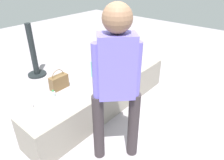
{
  "coord_description": "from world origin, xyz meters",
  "views": [
    {
      "loc": [
        -1.91,
        -1.77,
        1.95
      ],
      "look_at": [
        -0.21,
        -0.34,
        0.73
      ],
      "focal_mm": 33.16,
      "sensor_mm": 36.0,
      "label": 1
    }
  ],
  "objects_px": {
    "handbag_black_leather": "(74,97)",
    "handbag_brown_canvas": "(59,82)",
    "child_seated": "(110,66)",
    "cake_box_white": "(18,107)",
    "gift_bag": "(96,68)",
    "water_bottle_near_gift": "(54,95)",
    "adult_standing": "(117,77)",
    "cake_plate": "(103,86)"
  },
  "relations": [
    {
      "from": "handbag_black_leather",
      "to": "handbag_brown_canvas",
      "type": "bearing_deg",
      "value": 77.2
    },
    {
      "from": "cake_plate",
      "to": "handbag_black_leather",
      "type": "bearing_deg",
      "value": 97.41
    },
    {
      "from": "water_bottle_near_gift",
      "to": "child_seated",
      "type": "bearing_deg",
      "value": -60.35
    },
    {
      "from": "handbag_brown_canvas",
      "to": "adult_standing",
      "type": "bearing_deg",
      "value": -105.94
    },
    {
      "from": "adult_standing",
      "to": "water_bottle_near_gift",
      "type": "height_order",
      "value": "adult_standing"
    },
    {
      "from": "child_seated",
      "to": "gift_bag",
      "type": "height_order",
      "value": "child_seated"
    },
    {
      "from": "gift_bag",
      "to": "water_bottle_near_gift",
      "type": "relative_size",
      "value": 2.11
    },
    {
      "from": "child_seated",
      "to": "handbag_brown_canvas",
      "type": "xyz_separation_m",
      "value": [
        -0.18,
        1.05,
        -0.56
      ]
    },
    {
      "from": "water_bottle_near_gift",
      "to": "adult_standing",
      "type": "bearing_deg",
      "value": -97.89
    },
    {
      "from": "water_bottle_near_gift",
      "to": "cake_box_white",
      "type": "height_order",
      "value": "water_bottle_near_gift"
    },
    {
      "from": "child_seated",
      "to": "handbag_brown_canvas",
      "type": "bearing_deg",
      "value": 99.89
    },
    {
      "from": "gift_bag",
      "to": "cake_plate",
      "type": "bearing_deg",
      "value": -131.5
    },
    {
      "from": "adult_standing",
      "to": "cake_box_white",
      "type": "xyz_separation_m",
      "value": [
        -0.32,
        1.68,
        -0.97
      ]
    },
    {
      "from": "water_bottle_near_gift",
      "to": "handbag_brown_canvas",
      "type": "xyz_separation_m",
      "value": [
        0.29,
        0.23,
        0.05
      ]
    },
    {
      "from": "cake_plate",
      "to": "cake_box_white",
      "type": "relative_size",
      "value": 0.67
    },
    {
      "from": "handbag_black_leather",
      "to": "gift_bag",
      "type": "bearing_deg",
      "value": 22.73
    },
    {
      "from": "cake_box_white",
      "to": "handbag_black_leather",
      "type": "relative_size",
      "value": 1.14
    },
    {
      "from": "child_seated",
      "to": "cake_box_white",
      "type": "height_order",
      "value": "child_seated"
    },
    {
      "from": "gift_bag",
      "to": "handbag_brown_canvas",
      "type": "bearing_deg",
      "value": 167.08
    },
    {
      "from": "gift_bag",
      "to": "water_bottle_near_gift",
      "type": "bearing_deg",
      "value": -177.36
    },
    {
      "from": "adult_standing",
      "to": "cake_plate",
      "type": "xyz_separation_m",
      "value": [
        0.44,
        0.6,
        -0.53
      ]
    },
    {
      "from": "cake_plate",
      "to": "water_bottle_near_gift",
      "type": "bearing_deg",
      "value": 104.52
    },
    {
      "from": "cake_plate",
      "to": "handbag_black_leather",
      "type": "height_order",
      "value": "cake_plate"
    },
    {
      "from": "gift_bag",
      "to": "water_bottle_near_gift",
      "type": "distance_m",
      "value": 1.07
    },
    {
      "from": "handbag_black_leather",
      "to": "child_seated",
      "type": "bearing_deg",
      "value": -57.77
    },
    {
      "from": "adult_standing",
      "to": "cake_plate",
      "type": "height_order",
      "value": "adult_standing"
    },
    {
      "from": "child_seated",
      "to": "cake_plate",
      "type": "relative_size",
      "value": 2.16
    },
    {
      "from": "gift_bag",
      "to": "water_bottle_near_gift",
      "type": "xyz_separation_m",
      "value": [
        -1.07,
        -0.05,
        -0.09
      ]
    },
    {
      "from": "adult_standing",
      "to": "handbag_brown_canvas",
      "type": "distance_m",
      "value": 2.01
    },
    {
      "from": "adult_standing",
      "to": "handbag_black_leather",
      "type": "bearing_deg",
      "value": 72.58
    },
    {
      "from": "cake_plate",
      "to": "handbag_black_leather",
      "type": "xyz_separation_m",
      "value": [
        -0.07,
        0.56,
        -0.39
      ]
    },
    {
      "from": "adult_standing",
      "to": "cake_plate",
      "type": "distance_m",
      "value": 0.91
    },
    {
      "from": "water_bottle_near_gift",
      "to": "handbag_black_leather",
      "type": "height_order",
      "value": "handbag_black_leather"
    },
    {
      "from": "water_bottle_near_gift",
      "to": "cake_box_white",
      "type": "relative_size",
      "value": 0.54
    },
    {
      "from": "adult_standing",
      "to": "handbag_black_leather",
      "type": "relative_size",
      "value": 5.82
    },
    {
      "from": "child_seated",
      "to": "cake_box_white",
      "type": "bearing_deg",
      "value": 134.65
    },
    {
      "from": "water_bottle_near_gift",
      "to": "handbag_brown_canvas",
      "type": "distance_m",
      "value": 0.37
    },
    {
      "from": "cake_plate",
      "to": "gift_bag",
      "type": "bearing_deg",
      "value": 48.5
    },
    {
      "from": "cake_plate",
      "to": "gift_bag",
      "type": "xyz_separation_m",
      "value": [
        0.84,
        0.94,
        -0.33
      ]
    },
    {
      "from": "child_seated",
      "to": "handbag_brown_canvas",
      "type": "height_order",
      "value": "child_seated"
    },
    {
      "from": "cake_plate",
      "to": "cake_box_white",
      "type": "height_order",
      "value": "cake_plate"
    },
    {
      "from": "gift_bag",
      "to": "cake_box_white",
      "type": "xyz_separation_m",
      "value": [
        -1.6,
        0.14,
        -0.12
      ]
    }
  ]
}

